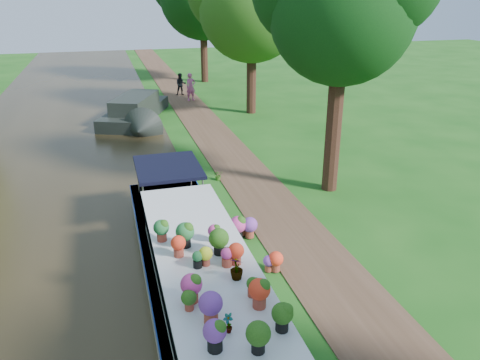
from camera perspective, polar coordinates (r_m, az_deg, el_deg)
name	(u,v)px	position (r m, az deg, el deg)	size (l,w,h in m)	color
ground	(257,241)	(13.87, 2.04, -7.48)	(100.00, 100.00, 0.00)	#184F13
canal_water	(38,272)	(13.52, -23.38, -10.31)	(10.00, 100.00, 0.02)	black
towpath	(295,235)	(14.24, 6.67, -6.72)	(2.20, 100.00, 0.03)	#4A3222
plant_boat	(205,296)	(10.19, -4.32, -13.97)	(2.29, 13.52, 2.30)	silver
second_boat	(135,111)	(27.16, -12.62, 8.22)	(4.53, 7.91, 1.43)	black
pedestrian_pink	(191,87)	(31.74, -6.03, 11.23)	(0.66, 0.43, 1.80)	#EA607F
pedestrian_dark	(181,84)	(33.56, -7.22, 11.51)	(0.74, 0.57, 1.51)	black
verge_plant	(218,175)	(18.16, -2.66, 0.60)	(0.36, 0.31, 0.40)	#36661E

